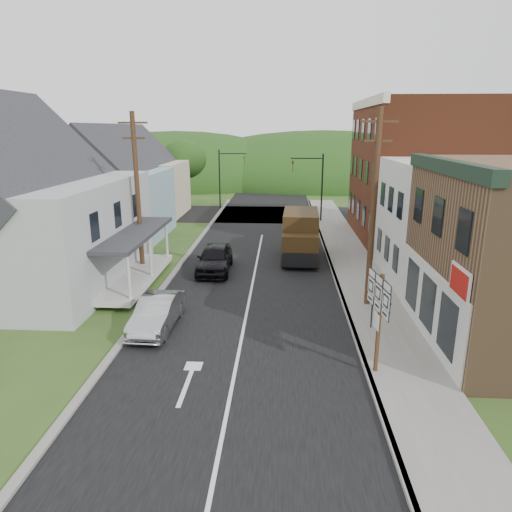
% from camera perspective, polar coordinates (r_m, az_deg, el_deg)
% --- Properties ---
extents(ground, '(120.00, 120.00, 0.00)m').
position_cam_1_polar(ground, '(18.81, -1.73, -9.91)').
color(ground, '#2D4719').
rests_on(ground, ground).
extents(road, '(9.00, 90.00, 0.02)m').
position_cam_1_polar(road, '(28.13, 0.04, -1.08)').
color(road, black).
rests_on(road, ground).
extents(cross_road, '(60.00, 9.00, 0.02)m').
position_cam_1_polar(cross_road, '(44.66, 1.29, 5.23)').
color(cross_road, black).
rests_on(cross_road, ground).
extents(sidewalk_right, '(2.80, 55.00, 0.15)m').
position_cam_1_polar(sidewalk_right, '(26.52, 12.63, -2.36)').
color(sidewalk_right, slate).
rests_on(sidewalk_right, ground).
extents(curb_right, '(0.20, 55.00, 0.15)m').
position_cam_1_polar(curb_right, '(26.33, 9.73, -2.33)').
color(curb_right, slate).
rests_on(curb_right, ground).
extents(curb_left, '(0.30, 55.00, 0.12)m').
position_cam_1_polar(curb_left, '(26.89, -10.16, -2.00)').
color(curb_left, slate).
rests_on(curb_left, ground).
extents(storefront_white, '(8.00, 7.00, 6.50)m').
position_cam_1_polar(storefront_white, '(26.72, 24.73, 3.74)').
color(storefront_white, silver).
rests_on(storefront_white, ground).
extents(storefront_red, '(8.00, 12.00, 10.00)m').
position_cam_1_polar(storefront_red, '(35.40, 19.60, 9.76)').
color(storefront_red, '#612A17').
rests_on(storefront_red, ground).
extents(house_gray, '(10.20, 12.24, 8.35)m').
position_cam_1_polar(house_gray, '(26.88, -27.12, 5.66)').
color(house_gray, '#ABAEB1').
rests_on(house_gray, ground).
extents(house_blue, '(7.14, 8.16, 7.28)m').
position_cam_1_polar(house_blue, '(36.41, -17.03, 8.04)').
color(house_blue, '#81A0B0').
rests_on(house_blue, ground).
extents(house_cream, '(7.14, 8.16, 7.28)m').
position_cam_1_polar(house_cream, '(45.05, -13.72, 9.63)').
color(house_cream, beige).
rests_on(house_cream, ground).
extents(utility_pole_right, '(1.60, 0.26, 9.00)m').
position_cam_1_polar(utility_pole_right, '(21.08, 14.45, 5.73)').
color(utility_pole_right, '#472D19').
rests_on(utility_pole_right, ground).
extents(utility_pole_left, '(1.60, 0.26, 9.00)m').
position_cam_1_polar(utility_pole_left, '(26.38, -14.59, 7.65)').
color(utility_pole_left, '#472D19').
rests_on(utility_pole_left, ground).
extents(traffic_signal_right, '(2.87, 0.20, 6.00)m').
position_cam_1_polar(traffic_signal_right, '(40.72, 7.29, 9.43)').
color(traffic_signal_right, black).
rests_on(traffic_signal_right, ground).
extents(traffic_signal_left, '(2.87, 0.20, 6.00)m').
position_cam_1_polar(traffic_signal_left, '(47.95, -3.76, 10.46)').
color(traffic_signal_left, black).
rests_on(traffic_signal_left, ground).
extents(tree_left_c, '(5.80, 5.80, 8.41)m').
position_cam_1_polar(tree_left_c, '(42.28, -26.29, 11.17)').
color(tree_left_c, '#382616').
rests_on(tree_left_c, ground).
extents(tree_left_d, '(4.80, 4.80, 6.94)m').
position_cam_1_polar(tree_left_d, '(50.12, -9.02, 11.82)').
color(tree_left_d, '#382616').
rests_on(tree_left_d, ground).
extents(forested_ridge, '(90.00, 30.00, 16.00)m').
position_cam_1_polar(forested_ridge, '(72.36, 2.11, 9.27)').
color(forested_ridge, '#1A3810').
rests_on(forested_ridge, ground).
extents(silver_sedan, '(1.56, 4.16, 1.36)m').
position_cam_1_polar(silver_sedan, '(19.60, -12.25, -7.02)').
color(silver_sedan, '#A2A3A7').
rests_on(silver_sedan, ground).
extents(dark_sedan, '(1.98, 4.69, 1.58)m').
position_cam_1_polar(dark_sedan, '(26.70, -5.20, -0.30)').
color(dark_sedan, black).
rests_on(dark_sedan, ground).
extents(delivery_van, '(2.42, 5.48, 3.02)m').
position_cam_1_polar(delivery_van, '(29.07, 5.57, 2.52)').
color(delivery_van, '#31210D').
rests_on(delivery_van, ground).
extents(route_sign_cluster, '(0.36, 1.97, 3.46)m').
position_cam_1_polar(route_sign_cluster, '(15.58, 15.06, -6.48)').
color(route_sign_cluster, '#472D19').
rests_on(route_sign_cluster, sidewalk_right).
extents(warning_sign, '(0.24, 0.66, 2.49)m').
position_cam_1_polar(warning_sign, '(19.14, 14.39, -4.31)').
color(warning_sign, black).
rests_on(warning_sign, sidewalk_right).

